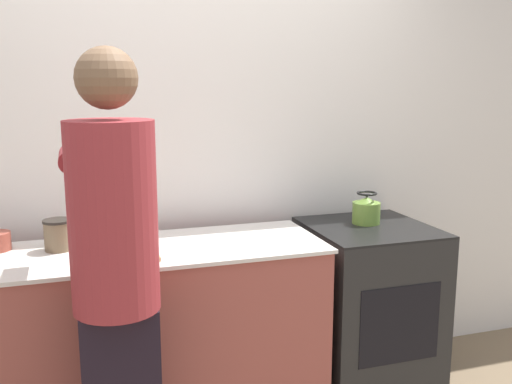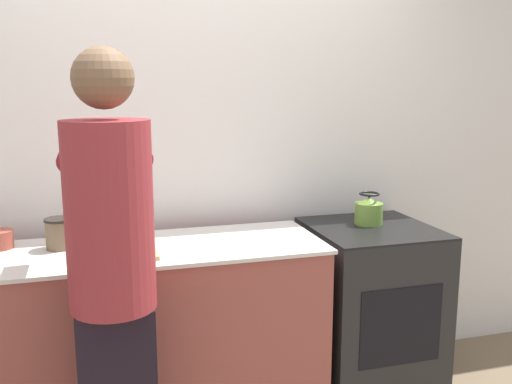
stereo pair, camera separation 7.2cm
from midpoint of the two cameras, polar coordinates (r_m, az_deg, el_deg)
The scene contains 8 objects.
wall_back at distance 3.09m, azimuth -5.63°, elevation 3.92°, with size 8.00×0.05×2.60m.
counter at distance 2.86m, azimuth -10.53°, elevation -14.37°, with size 1.73×0.61×0.92m.
oven at distance 3.23m, azimuth 11.88°, elevation -11.39°, with size 0.63×0.66×0.92m.
person at distance 2.20m, azimuth -13.28°, elevation -7.54°, with size 0.36×0.60×1.80m.
cutting_board at distance 2.56m, azimuth -12.43°, elevation -6.23°, with size 0.30×0.19×0.02m.
knife at distance 2.54m, azimuth -12.26°, elevation -6.06°, with size 0.24×0.15×0.01m.
kettle at distance 3.13m, azimuth 11.86°, elevation -1.87°, with size 0.15×0.15×0.17m.
canister_jar at distance 2.76m, azimuth -18.36°, elevation -3.95°, with size 0.13×0.13×0.14m.
Camera 2 is at (-0.54, -2.30, 1.67)m, focal length 40.00 mm.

